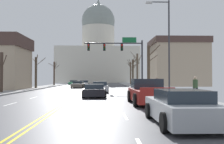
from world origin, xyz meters
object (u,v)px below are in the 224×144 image
street_lamp_right (166,40)px  pickup_truck_near_02 (148,93)px  pedestrian_00 (195,87)px  sedan_near_00 (100,87)px  sedan_oncoming_01 (84,83)px  pedestrian_01 (157,84)px  sedan_near_03 (180,108)px  sedan_near_01 (95,91)px  sedan_oncoming_00 (78,85)px  signal_gantry (121,52)px  sedan_oncoming_02 (74,83)px

street_lamp_right → pickup_truck_near_02: 7.25m
pedestrian_00 → sedan_near_00: bearing=120.2°
pickup_truck_near_02 → sedan_oncoming_01: size_ratio=1.22×
pedestrian_01 → sedan_near_03: bearing=-99.3°
sedan_near_00 → pedestrian_01: (6.15, -2.85, 0.48)m
street_lamp_right → sedan_near_01: 7.73m
street_lamp_right → sedan_near_00: 10.59m
sedan_oncoming_00 → pedestrian_00: pedestrian_00 is taller
sedan_near_00 → pedestrian_01: bearing=-24.9°
pickup_truck_near_02 → pedestrian_00: bearing=15.5°
signal_gantry → sedan_oncoming_02: size_ratio=1.73×
signal_gantry → sedan_oncoming_02: 30.02m
signal_gantry → sedan_oncoming_00: 12.15m
sedan_near_00 → pedestrian_00: pedestrian_00 is taller
sedan_near_01 → sedan_oncoming_02: same height
sedan_oncoming_02 → sedan_oncoming_00: bearing=-80.6°
signal_gantry → pedestrian_00: 16.98m
sedan_oncoming_01 → pedestrian_01: pedestrian_01 is taller
pickup_truck_near_02 → pedestrian_01: size_ratio=3.14×
sedan_near_00 → sedan_near_03: bearing=-80.5°
pickup_truck_near_02 → pedestrian_01: bearing=74.7°
street_lamp_right → sedan_near_00: (-5.95, 7.56, -4.43)m
sedan_oncoming_02 → pedestrian_00: pedestrian_00 is taller
signal_gantry → sedan_near_03: 24.51m
sedan_near_03 → pedestrian_01: (2.80, 17.13, 0.47)m
signal_gantry → sedan_near_01: bearing=-106.0°
signal_gantry → street_lamp_right: bearing=-74.9°
pickup_truck_near_02 → street_lamp_right: bearing=64.4°
pedestrian_01 → sedan_oncoming_02: bearing=110.7°
sedan_near_01 → pedestrian_00: pedestrian_00 is taller
pedestrian_01 → sedan_near_01: bearing=-148.4°
pedestrian_01 → sedan_near_00: bearing=155.1°
signal_gantry → sedan_oncoming_01: bearing=109.9°
sedan_oncoming_02 → pedestrian_00: size_ratio=2.76×
sedan_near_00 → sedan_near_01: sedan_near_00 is taller
sedan_near_00 → sedan_oncoming_00: size_ratio=1.01×
sedan_near_01 → sedan_oncoming_02: 39.47m
pedestrian_01 → sedan_oncoming_00: bearing=122.3°
sedan_near_00 → sedan_oncoming_00: 13.64m
sedan_oncoming_00 → pedestrian_00: (10.82, -24.93, 0.51)m
signal_gantry → sedan_oncoming_01: 19.53m
sedan_near_03 → signal_gantry: bearing=91.3°
sedan_near_01 → pedestrian_01: (6.46, 3.98, 0.53)m
sedan_near_00 → sedan_oncoming_02: size_ratio=0.99×
signal_gantry → street_lamp_right: size_ratio=0.95×
sedan_near_03 → sedan_near_00: bearing=99.5°
street_lamp_right → sedan_near_01: bearing=173.4°
sedan_near_01 → pedestrian_00: 8.81m
sedan_oncoming_00 → sedan_oncoming_02: size_ratio=0.99×
sedan_oncoming_01 → sedan_oncoming_02: (-3.42, 10.13, -0.01)m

